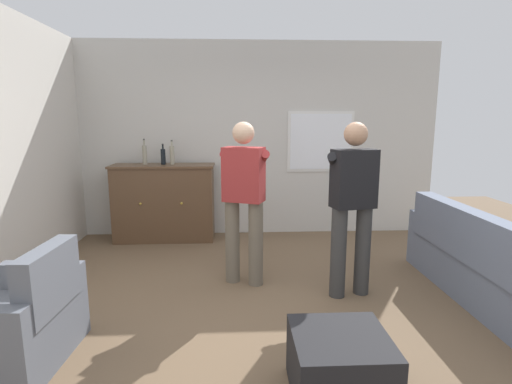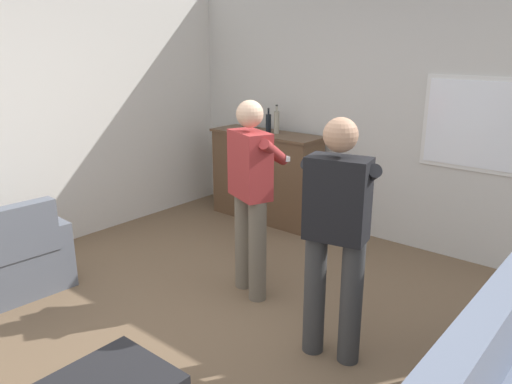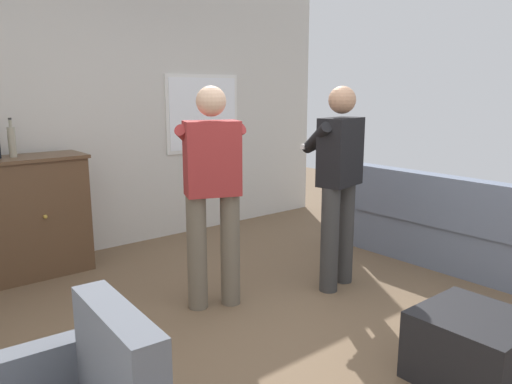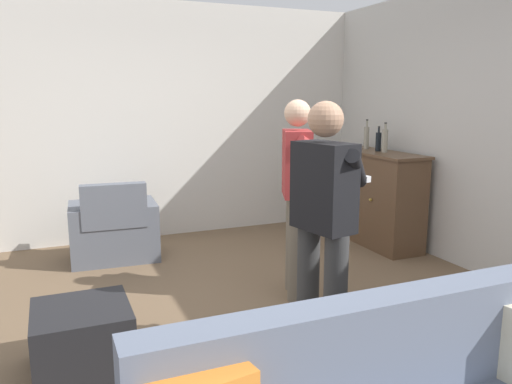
{
  "view_description": "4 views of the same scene",
  "coord_description": "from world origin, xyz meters",
  "px_view_note": "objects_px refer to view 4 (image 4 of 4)",
  "views": [
    {
      "loc": [
        -0.35,
        -3.27,
        1.71
      ],
      "look_at": [
        -0.18,
        0.31,
        1.05
      ],
      "focal_mm": 28.0,
      "sensor_mm": 36.0,
      "label": 1
    },
    {
      "loc": [
        2.29,
        -2.29,
        2.13
      ],
      "look_at": [
        -0.08,
        0.54,
        1.0
      ],
      "focal_mm": 35.0,
      "sensor_mm": 36.0,
      "label": 2
    },
    {
      "loc": [
        -2.35,
        -2.29,
        1.66
      ],
      "look_at": [
        -0.14,
        0.38,
        0.94
      ],
      "focal_mm": 35.0,
      "sensor_mm": 36.0,
      "label": 3
    },
    {
      "loc": [
        3.38,
        -1.18,
        1.71
      ],
      "look_at": [
        -0.19,
        0.31,
        0.96
      ],
      "focal_mm": 35.0,
      "sensor_mm": 36.0,
      "label": 4
    }
  ],
  "objects_px": {
    "bottle_spirits_clear": "(366,137)",
    "person_standing_left": "(298,189)",
    "ottoman": "(83,338)",
    "sideboard_cabinet": "(373,197)",
    "armchair": "(114,233)",
    "bottle_liquor_amber": "(385,140)",
    "bottle_wine_green": "(378,141)",
    "person_standing_right": "(324,220)"
  },
  "relations": [
    {
      "from": "armchair",
      "to": "bottle_wine_green",
      "type": "xyz_separation_m",
      "value": [
        0.5,
        2.94,
        0.9
      ]
    },
    {
      "from": "armchair",
      "to": "bottle_wine_green",
      "type": "distance_m",
      "value": 3.12
    },
    {
      "from": "bottle_spirits_clear",
      "to": "person_standing_right",
      "type": "bearing_deg",
      "value": -39.56
    },
    {
      "from": "armchair",
      "to": "person_standing_right",
      "type": "xyz_separation_m",
      "value": [
        2.62,
        1.0,
        0.65
      ]
    },
    {
      "from": "sideboard_cabinet",
      "to": "ottoman",
      "type": "distance_m",
      "value": 3.77
    },
    {
      "from": "ottoman",
      "to": "person_standing_right",
      "type": "distance_m",
      "value": 1.7
    },
    {
      "from": "person_standing_left",
      "to": "ottoman",
      "type": "bearing_deg",
      "value": -72.94
    },
    {
      "from": "bottle_wine_green",
      "to": "bottle_liquor_amber",
      "type": "distance_m",
      "value": 0.13
    },
    {
      "from": "sideboard_cabinet",
      "to": "person_standing_right",
      "type": "relative_size",
      "value": 0.85
    },
    {
      "from": "armchair",
      "to": "person_standing_left",
      "type": "height_order",
      "value": "person_standing_left"
    },
    {
      "from": "bottle_liquor_amber",
      "to": "ottoman",
      "type": "xyz_separation_m",
      "value": [
        1.52,
        -3.4,
        -1.01
      ]
    },
    {
      "from": "armchair",
      "to": "bottle_liquor_amber",
      "type": "height_order",
      "value": "bottle_liquor_amber"
    },
    {
      "from": "armchair",
      "to": "ottoman",
      "type": "height_order",
      "value": "armchair"
    },
    {
      "from": "bottle_liquor_amber",
      "to": "person_standing_right",
      "type": "height_order",
      "value": "person_standing_right"
    },
    {
      "from": "bottle_liquor_amber",
      "to": "armchair",
      "type": "bearing_deg",
      "value": -102.05
    },
    {
      "from": "bottle_spirits_clear",
      "to": "ottoman",
      "type": "height_order",
      "value": "bottle_spirits_clear"
    },
    {
      "from": "armchair",
      "to": "person_standing_left",
      "type": "xyz_separation_m",
      "value": [
        1.6,
        1.34,
        0.65
      ]
    },
    {
      "from": "sideboard_cabinet",
      "to": "bottle_spirits_clear",
      "type": "height_order",
      "value": "bottle_spirits_clear"
    },
    {
      "from": "bottle_spirits_clear",
      "to": "person_standing_left",
      "type": "relative_size",
      "value": 0.21
    },
    {
      "from": "armchair",
      "to": "person_standing_right",
      "type": "bearing_deg",
      "value": 20.83
    },
    {
      "from": "armchair",
      "to": "person_standing_right",
      "type": "height_order",
      "value": "person_standing_right"
    },
    {
      "from": "armchair",
      "to": "person_standing_right",
      "type": "relative_size",
      "value": 0.55
    },
    {
      "from": "bottle_wine_green",
      "to": "person_standing_right",
      "type": "bearing_deg",
      "value": -42.61
    },
    {
      "from": "person_standing_right",
      "to": "armchair",
      "type": "bearing_deg",
      "value": -159.17
    },
    {
      "from": "bottle_spirits_clear",
      "to": "person_standing_right",
      "type": "relative_size",
      "value": 0.21
    },
    {
      "from": "ottoman",
      "to": "person_standing_right",
      "type": "height_order",
      "value": "person_standing_right"
    },
    {
      "from": "armchair",
      "to": "person_standing_right",
      "type": "distance_m",
      "value": 2.87
    },
    {
      "from": "armchair",
      "to": "bottle_liquor_amber",
      "type": "distance_m",
      "value": 3.14
    },
    {
      "from": "sideboard_cabinet",
      "to": "person_standing_right",
      "type": "xyz_separation_m",
      "value": [
        2.12,
        -1.91,
        0.4
      ]
    },
    {
      "from": "armchair",
      "to": "person_standing_left",
      "type": "distance_m",
      "value": 2.18
    },
    {
      "from": "person_standing_right",
      "to": "sideboard_cabinet",
      "type": "bearing_deg",
      "value": 137.97
    },
    {
      "from": "ottoman",
      "to": "sideboard_cabinet",
      "type": "bearing_deg",
      "value": 116.13
    },
    {
      "from": "bottle_liquor_amber",
      "to": "person_standing_left",
      "type": "xyz_separation_m",
      "value": [
        0.97,
        -1.6,
        -0.28
      ]
    },
    {
      "from": "bottle_liquor_amber",
      "to": "bottle_wine_green",
      "type": "bearing_deg",
      "value": 177.78
    },
    {
      "from": "person_standing_left",
      "to": "sideboard_cabinet",
      "type": "bearing_deg",
      "value": 125.01
    },
    {
      "from": "bottle_wine_green",
      "to": "person_standing_right",
      "type": "xyz_separation_m",
      "value": [
        2.11,
        -1.95,
        -0.25
      ]
    },
    {
      "from": "bottle_wine_green",
      "to": "bottle_spirits_clear",
      "type": "bearing_deg",
      "value": 176.86
    },
    {
      "from": "bottle_liquor_amber",
      "to": "bottle_spirits_clear",
      "type": "height_order",
      "value": "bottle_spirits_clear"
    },
    {
      "from": "sideboard_cabinet",
      "to": "bottle_liquor_amber",
      "type": "bearing_deg",
      "value": 11.69
    },
    {
      "from": "sideboard_cabinet",
      "to": "person_standing_right",
      "type": "bearing_deg",
      "value": -42.03
    },
    {
      "from": "bottle_wine_green",
      "to": "bottle_spirits_clear",
      "type": "distance_m",
      "value": 0.26
    },
    {
      "from": "sideboard_cabinet",
      "to": "bottle_wine_green",
      "type": "xyz_separation_m",
      "value": [
        0.01,
        0.03,
        0.65
      ]
    }
  ]
}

